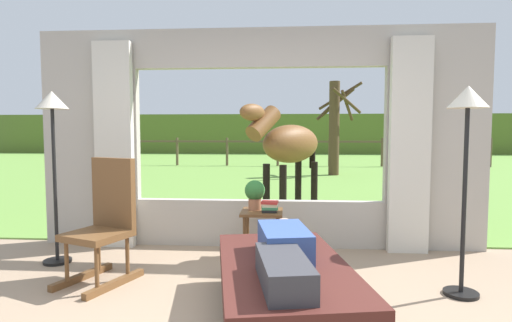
{
  "coord_description": "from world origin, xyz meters",
  "views": [
    {
      "loc": [
        0.32,
        -2.55,
        1.37
      ],
      "look_at": [
        0.0,
        1.8,
        1.05
      ],
      "focal_mm": 28.77,
      "sensor_mm": 36.0,
      "label": 1
    }
  ],
  "objects_px": {
    "recliner_sofa": "(284,290)",
    "book_stack": "(270,207)",
    "floor_lamp_left": "(53,125)",
    "rocking_chair": "(105,221)",
    "reclining_person": "(284,251)",
    "floor_lamp_right": "(467,127)",
    "potted_plant": "(255,193)",
    "side_table": "(262,219)",
    "pasture_tree": "(335,124)",
    "horse": "(288,145)"
  },
  "relations": [
    {
      "from": "side_table",
      "to": "floor_lamp_left",
      "type": "distance_m",
      "value": 2.36
    },
    {
      "from": "side_table",
      "to": "floor_lamp_right",
      "type": "relative_size",
      "value": 0.3
    },
    {
      "from": "side_table",
      "to": "book_stack",
      "type": "xyz_separation_m",
      "value": [
        0.08,
        -0.06,
        0.15
      ]
    },
    {
      "from": "side_table",
      "to": "pasture_tree",
      "type": "bearing_deg",
      "value": 78.3
    },
    {
      "from": "floor_lamp_left",
      "to": "pasture_tree",
      "type": "relative_size",
      "value": 0.61
    },
    {
      "from": "recliner_sofa",
      "to": "side_table",
      "type": "bearing_deg",
      "value": 89.69
    },
    {
      "from": "book_stack",
      "to": "floor_lamp_right",
      "type": "height_order",
      "value": "floor_lamp_right"
    },
    {
      "from": "side_table",
      "to": "horse",
      "type": "distance_m",
      "value": 2.23
    },
    {
      "from": "reclining_person",
      "to": "horse",
      "type": "bearing_deg",
      "value": 79.2
    },
    {
      "from": "reclining_person",
      "to": "book_stack",
      "type": "distance_m",
      "value": 1.41
    },
    {
      "from": "horse",
      "to": "pasture_tree",
      "type": "xyz_separation_m",
      "value": [
        1.47,
        6.38,
        0.43
      ]
    },
    {
      "from": "reclining_person",
      "to": "potted_plant",
      "type": "height_order",
      "value": "potted_plant"
    },
    {
      "from": "book_stack",
      "to": "floor_lamp_right",
      "type": "xyz_separation_m",
      "value": [
        1.63,
        -0.8,
        0.82
      ]
    },
    {
      "from": "recliner_sofa",
      "to": "floor_lamp_left",
      "type": "bearing_deg",
      "value": 144.57
    },
    {
      "from": "reclining_person",
      "to": "rocking_chair",
      "type": "relative_size",
      "value": 1.28
    },
    {
      "from": "recliner_sofa",
      "to": "reclining_person",
      "type": "bearing_deg",
      "value": -100.11
    },
    {
      "from": "recliner_sofa",
      "to": "pasture_tree",
      "type": "bearing_deg",
      "value": 71.19
    },
    {
      "from": "recliner_sofa",
      "to": "floor_lamp_left",
      "type": "xyz_separation_m",
      "value": [
        -2.36,
        1.12,
        1.21
      ]
    },
    {
      "from": "side_table",
      "to": "book_stack",
      "type": "distance_m",
      "value": 0.18
    },
    {
      "from": "floor_lamp_left",
      "to": "rocking_chair",
      "type": "bearing_deg",
      "value": -31.22
    },
    {
      "from": "rocking_chair",
      "to": "side_table",
      "type": "distance_m",
      "value": 1.58
    },
    {
      "from": "recliner_sofa",
      "to": "reclining_person",
      "type": "height_order",
      "value": "reclining_person"
    },
    {
      "from": "rocking_chair",
      "to": "floor_lamp_left",
      "type": "bearing_deg",
      "value": 170.2
    },
    {
      "from": "reclining_person",
      "to": "rocking_chair",
      "type": "distance_m",
      "value": 1.79
    },
    {
      "from": "reclining_person",
      "to": "potted_plant",
      "type": "bearing_deg",
      "value": 91.91
    },
    {
      "from": "horse",
      "to": "potted_plant",
      "type": "bearing_deg",
      "value": 116.9
    },
    {
      "from": "book_stack",
      "to": "horse",
      "type": "bearing_deg",
      "value": 84.66
    },
    {
      "from": "rocking_chair",
      "to": "floor_lamp_right",
      "type": "xyz_separation_m",
      "value": [
        3.11,
        -0.13,
        0.85
      ]
    },
    {
      "from": "pasture_tree",
      "to": "floor_lamp_right",
      "type": "bearing_deg",
      "value": -90.23
    },
    {
      "from": "book_stack",
      "to": "floor_lamp_left",
      "type": "bearing_deg",
      "value": -174.03
    },
    {
      "from": "side_table",
      "to": "potted_plant",
      "type": "distance_m",
      "value": 0.29
    },
    {
      "from": "book_stack",
      "to": "horse",
      "type": "height_order",
      "value": "horse"
    },
    {
      "from": "floor_lamp_left",
      "to": "side_table",
      "type": "bearing_deg",
      "value": 7.81
    },
    {
      "from": "floor_lamp_left",
      "to": "recliner_sofa",
      "type": "bearing_deg",
      "value": -25.32
    },
    {
      "from": "potted_plant",
      "to": "side_table",
      "type": "bearing_deg",
      "value": -36.87
    },
    {
      "from": "recliner_sofa",
      "to": "rocking_chair",
      "type": "height_order",
      "value": "rocking_chair"
    },
    {
      "from": "reclining_person",
      "to": "side_table",
      "type": "xyz_separation_m",
      "value": [
        -0.24,
        1.46,
        -0.1
      ]
    },
    {
      "from": "floor_lamp_right",
      "to": "pasture_tree",
      "type": "distance_m",
      "value": 9.34
    },
    {
      "from": "recliner_sofa",
      "to": "rocking_chair",
      "type": "relative_size",
      "value": 1.64
    },
    {
      "from": "recliner_sofa",
      "to": "book_stack",
      "type": "distance_m",
      "value": 1.4
    },
    {
      "from": "floor_lamp_right",
      "to": "pasture_tree",
      "type": "bearing_deg",
      "value": 89.77
    },
    {
      "from": "rocking_chair",
      "to": "pasture_tree",
      "type": "xyz_separation_m",
      "value": [
        3.15,
        9.21,
        1.04
      ]
    },
    {
      "from": "recliner_sofa",
      "to": "book_stack",
      "type": "bearing_deg",
      "value": 86.6
    },
    {
      "from": "floor_lamp_left",
      "to": "horse",
      "type": "height_order",
      "value": "floor_lamp_left"
    },
    {
      "from": "rocking_chair",
      "to": "floor_lamp_left",
      "type": "xyz_separation_m",
      "value": [
        -0.73,
        0.44,
        0.89
      ]
    },
    {
      "from": "side_table",
      "to": "potted_plant",
      "type": "xyz_separation_m",
      "value": [
        -0.08,
        0.06,
        0.28
      ]
    },
    {
      "from": "floor_lamp_left",
      "to": "pasture_tree",
      "type": "distance_m",
      "value": 9.59
    },
    {
      "from": "recliner_sofa",
      "to": "book_stack",
      "type": "xyz_separation_m",
      "value": [
        -0.16,
        1.35,
        0.36
      ]
    },
    {
      "from": "recliner_sofa",
      "to": "rocking_chair",
      "type": "xyz_separation_m",
      "value": [
        -1.63,
        0.68,
        0.33
      ]
    },
    {
      "from": "recliner_sofa",
      "to": "horse",
      "type": "height_order",
      "value": "horse"
    }
  ]
}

